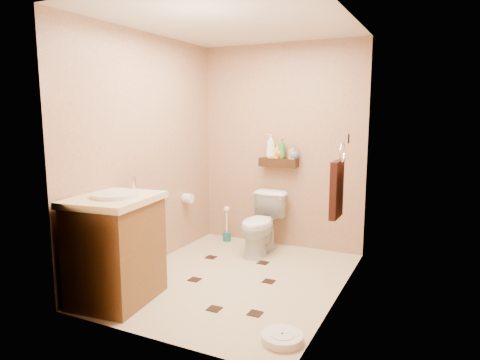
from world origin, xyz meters
The scene contains 20 objects.
ground centered at (0.00, 0.00, 0.00)m, with size 2.50×2.50×0.00m, color #BCB08A.
wall_back centered at (0.00, 1.25, 1.20)m, with size 2.00×0.04×2.40m, color tan.
wall_front centered at (0.00, -1.25, 1.20)m, with size 2.00×0.04×2.40m, color tan.
wall_left centered at (-1.00, 0.00, 1.20)m, with size 0.04×2.50×2.40m, color tan.
wall_right centered at (1.00, 0.00, 1.20)m, with size 0.04×2.50×2.40m, color tan.
ceiling centered at (0.00, 0.00, 2.40)m, with size 2.00×2.50×0.02m, color silver.
wall_shelf centered at (0.00, 1.17, 1.02)m, with size 0.46×0.14×0.10m, color #331B0E.
floor_accents centered at (0.03, -0.06, 0.00)m, with size 1.10×1.29×0.01m.
toilet centered at (-0.07, 0.83, 0.35)m, with size 0.39×0.68×0.69m, color white.
vanity centered at (-0.70, -0.85, 0.47)m, with size 0.70×0.82×1.06m.
bathroom_scale centered at (0.82, -0.88, 0.03)m, with size 0.37×0.37×0.06m.
toilet_brush centered at (-0.64, 1.07, 0.16)m, with size 0.10×0.10×0.45m.
towel_ring centered at (0.91, 0.25, 0.95)m, with size 0.12×0.30×0.76m.
toilet_paper centered at (-0.94, 0.65, 0.60)m, with size 0.12×0.11×0.12m.
bottle_a centered at (-0.10, 1.17, 1.21)m, with size 0.11×0.11×0.28m, color white.
bottle_b centered at (-0.02, 1.17, 1.16)m, with size 0.08×0.08×0.18m, color yellow.
bottle_c centered at (0.01, 1.17, 1.15)m, with size 0.12×0.12×0.15m, color #CA5217.
bottle_d centered at (0.04, 1.17, 1.18)m, with size 0.09×0.09×0.23m, color #2F8D30.
bottle_e centered at (0.18, 1.17, 1.16)m, with size 0.08×0.08×0.17m, color #DE924A.
bottle_f centered at (0.19, 1.17, 1.14)m, with size 0.12×0.12×0.15m, color #4977B8.
Camera 1 is at (1.78, -3.54, 1.62)m, focal length 32.00 mm.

